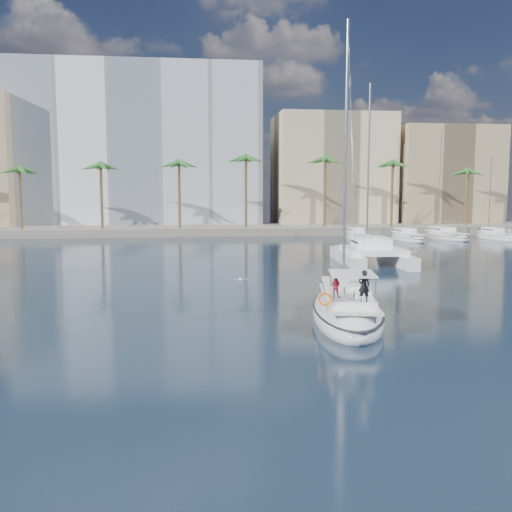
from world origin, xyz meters
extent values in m
plane|color=black|center=(0.00, 0.00, 0.00)|extent=(160.00, 160.00, 0.00)
cube|color=gray|center=(0.00, 61.00, 0.60)|extent=(120.00, 14.00, 1.20)
cube|color=white|center=(-12.00, 73.00, 14.00)|extent=(42.00, 16.00, 28.00)
cube|color=beige|center=(22.00, 70.00, 10.00)|extent=(20.00, 14.00, 20.00)
cube|color=tan|center=(42.00, 68.00, 9.00)|extent=(18.00, 12.00, 18.00)
cylinder|color=brown|center=(0.00, 57.00, 5.25)|extent=(0.44, 0.44, 10.50)
sphere|color=#2D6926|center=(0.00, 57.00, 10.50)|extent=(3.60, 3.60, 3.60)
cylinder|color=brown|center=(34.00, 57.00, 5.25)|extent=(0.44, 0.44, 10.50)
sphere|color=#2D6926|center=(34.00, 57.00, 10.50)|extent=(3.60, 3.60, 3.60)
ellipsoid|color=white|center=(4.63, -1.30, 0.35)|extent=(5.66, 11.79, 2.35)
ellipsoid|color=black|center=(4.63, -1.30, 0.68)|extent=(5.72, 11.90, 0.18)
cube|color=silver|center=(4.59, -1.51, 1.24)|extent=(4.11, 8.81, 0.12)
cube|color=white|center=(4.83, -0.23, 1.60)|extent=(3.07, 4.09, 0.60)
cube|color=black|center=(4.83, -0.23, 1.62)|extent=(3.01, 3.66, 0.14)
cylinder|color=#B7BABF|center=(5.08, 1.05, 8.71)|extent=(0.15, 0.15, 14.83)
cylinder|color=#B7BABF|center=(4.65, -1.19, 2.80)|extent=(0.97, 4.51, 0.11)
cube|color=white|center=(4.18, -3.64, 1.48)|extent=(2.64, 3.18, 0.36)
cube|color=silver|center=(4.16, -3.75, 2.85)|extent=(2.64, 3.18, 0.04)
torus|color=silver|center=(3.98, -4.71, 2.15)|extent=(0.95, 0.23, 0.96)
torus|color=orange|center=(2.53, -4.88, 1.85)|extent=(0.66, 0.31, 0.64)
imported|color=black|center=(4.43, -4.76, 2.41)|extent=(0.58, 0.40, 1.50)
imported|color=#A71929|center=(3.38, -3.52, 2.21)|extent=(0.67, 0.62, 1.10)
cube|color=white|center=(11.18, 21.64, 0.55)|extent=(2.12, 11.63, 1.10)
cube|color=white|center=(15.75, 21.27, 0.55)|extent=(2.12, 11.63, 1.10)
cube|color=white|center=(13.42, 20.88, 1.30)|extent=(5.68, 6.76, 0.50)
cube|color=white|center=(13.47, 21.46, 2.00)|extent=(3.45, 3.72, 1.00)
cube|color=black|center=(13.47, 21.46, 2.05)|extent=(3.43, 3.26, 0.18)
cylinder|color=#B7BABF|center=(13.61, 23.19, 9.22)|extent=(0.18, 0.18, 15.43)
ellipsoid|color=silver|center=(-0.37, 6.14, 1.10)|extent=(0.23, 0.43, 0.21)
sphere|color=silver|center=(-0.37, 6.35, 1.12)|extent=(0.11, 0.11, 0.11)
cube|color=gray|center=(-0.68, 6.14, 1.13)|extent=(0.50, 0.18, 0.12)
cube|color=gray|center=(-0.07, 6.14, 1.13)|extent=(0.50, 0.18, 0.12)
camera|label=1|loc=(-3.80, -30.33, 6.86)|focal=40.00mm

